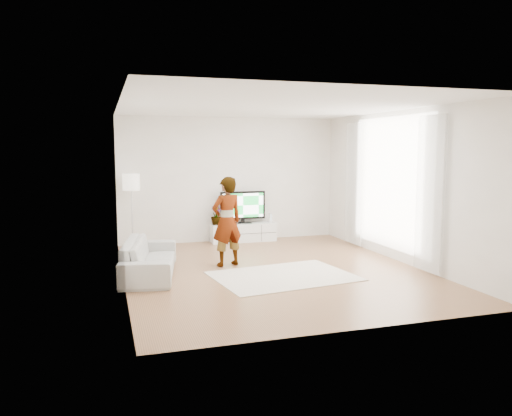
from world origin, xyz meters
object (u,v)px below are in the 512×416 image
object	(u,v)px
floor_lamp	(131,185)
sofa	(150,258)
television	(243,206)
media_console	(243,232)
player	(227,221)
rug	(283,276)

from	to	relation	value
floor_lamp	sofa	bearing A→B (deg)	-86.77
television	sofa	distance (m)	3.43
sofa	media_console	bearing A→B (deg)	-32.93
television	media_console	bearing A→B (deg)	-90.00
television	sofa	size ratio (longest dim) A/B	0.52
sofa	player	bearing A→B (deg)	-69.57
media_console	player	xyz separation A→B (m)	(-0.92, -2.21, 0.60)
media_console	television	size ratio (longest dim) A/B	1.42
rug	floor_lamp	xyz separation A→B (m)	(-2.23, 3.15, 1.33)
player	floor_lamp	distance (m)	2.69
media_console	rug	bearing A→B (deg)	-93.77
rug	media_console	bearing A→B (deg)	86.23
television	floor_lamp	bearing A→B (deg)	-177.83
media_console	television	distance (m)	0.60
media_console	floor_lamp	bearing A→B (deg)	-178.48
media_console	player	distance (m)	2.47
media_console	sofa	size ratio (longest dim) A/B	0.73
media_console	sofa	world-z (taller)	sofa
sofa	television	bearing A→B (deg)	-32.61
rug	player	world-z (taller)	player
player	floor_lamp	xyz separation A→B (m)	(-1.52, 2.15, 0.53)
media_console	floor_lamp	distance (m)	2.69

